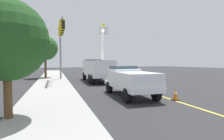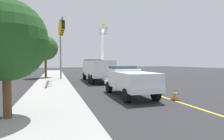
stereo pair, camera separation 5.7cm
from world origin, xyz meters
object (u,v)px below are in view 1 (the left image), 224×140
object	(u,v)px
service_pickup_truck	(130,80)
traffic_cone_mid_front	(105,76)
passing_minivan	(115,70)
utility_bucket_truck	(97,68)
traffic_cone_leading	(175,94)
traffic_signal_mast	(61,37)

from	to	relation	value
service_pickup_truck	traffic_cone_mid_front	size ratio (longest dim) A/B	7.92
passing_minivan	traffic_cone_mid_front	bearing A→B (deg)	135.13
utility_bucket_truck	service_pickup_truck	size ratio (longest dim) A/B	1.45
traffic_cone_leading	traffic_cone_mid_front	xyz separation A→B (m)	(16.23, -2.28, 0.01)
utility_bucket_truck	traffic_cone_leading	world-z (taller)	utility_bucket_truck
traffic_cone_leading	passing_minivan	bearing A→B (deg)	-15.85
traffic_cone_leading	service_pickup_truck	bearing A→B (deg)	39.11
service_pickup_truck	passing_minivan	xyz separation A→B (m)	(17.21, -7.39, -0.15)
traffic_cone_mid_front	traffic_signal_mast	xyz separation A→B (m)	(-2.03, 6.53, 4.98)
service_pickup_truck	traffic_cone_leading	xyz separation A→B (m)	(-2.28, -1.86, -0.77)
utility_bucket_truck	traffic_cone_leading	distance (m)	12.67
service_pickup_truck	traffic_cone_mid_front	xyz separation A→B (m)	(13.94, -4.14, -0.76)
utility_bucket_truck	passing_minivan	world-z (taller)	utility_bucket_truck
traffic_cone_mid_front	passing_minivan	bearing A→B (deg)	-44.87
passing_minivan	traffic_cone_leading	world-z (taller)	passing_minivan
utility_bucket_truck	traffic_cone_leading	xyz separation A→B (m)	(-12.60, -0.31, -1.27)
service_pickup_truck	traffic_signal_mast	size ratio (longest dim) A/B	0.78
traffic_cone_leading	traffic_signal_mast	xyz separation A→B (m)	(14.19, 4.25, 4.99)
utility_bucket_truck	service_pickup_truck	xyz separation A→B (m)	(-10.31, 1.55, -0.50)
utility_bucket_truck	traffic_cone_mid_front	size ratio (longest dim) A/B	11.49
utility_bucket_truck	traffic_signal_mast	distance (m)	5.65
utility_bucket_truck	passing_minivan	xyz separation A→B (m)	(6.90, -5.85, -0.65)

